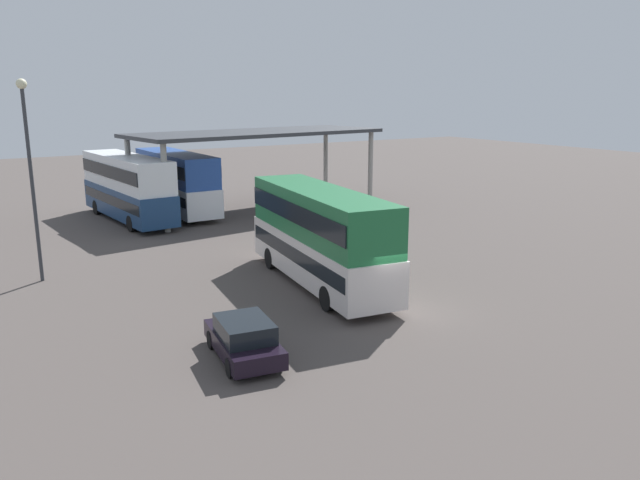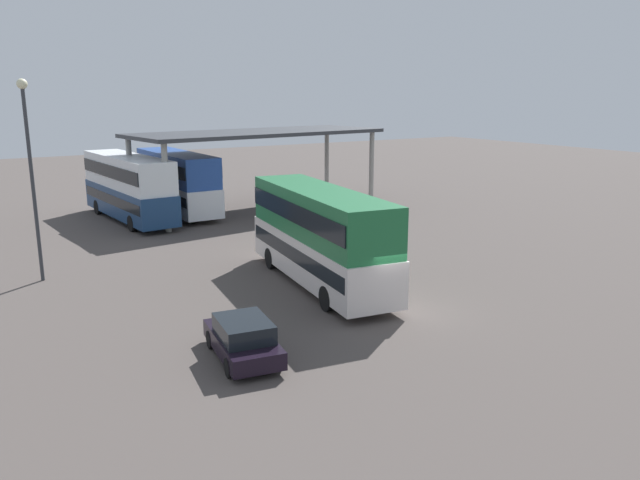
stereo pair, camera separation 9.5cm
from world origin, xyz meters
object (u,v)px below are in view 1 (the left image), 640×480
(double_decker_mid_row, at_px, (176,180))
(lamppost_tall, at_px, (29,159))
(double_decker_near_canopy, at_px, (127,185))
(parked_hatchback, at_px, (244,339))
(double_decker_main, at_px, (320,233))

(double_decker_mid_row, bearing_deg, lamppost_tall, 138.00)
(double_decker_near_canopy, bearing_deg, parked_hatchback, 168.64)
(double_decker_main, relative_size, double_decker_mid_row, 1.06)
(double_decker_main, bearing_deg, lamppost_tall, 63.73)
(parked_hatchback, relative_size, lamppost_tall, 0.45)
(double_decker_main, xyz_separation_m, lamppost_tall, (-10.29, 7.08, 3.15))
(double_decker_mid_row, xyz_separation_m, lamppost_tall, (-10.67, -12.16, 3.15))
(double_decker_near_canopy, distance_m, lamppost_tall, 13.82)
(lamppost_tall, bearing_deg, double_decker_main, -34.51)
(double_decker_near_canopy, height_order, lamppost_tall, lamppost_tall)
(double_decker_main, relative_size, lamppost_tall, 1.22)
(double_decker_near_canopy, bearing_deg, double_decker_main, -174.29)
(parked_hatchback, xyz_separation_m, double_decker_near_canopy, (3.08, 23.90, 1.66))
(double_decker_mid_row, bearing_deg, double_decker_main, 178.16)
(double_decker_main, distance_m, lamppost_tall, 12.88)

